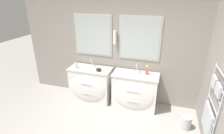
# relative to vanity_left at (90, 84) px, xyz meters

# --- Properties ---
(wall_back) EXTENTS (5.28, 0.16, 2.60)m
(wall_back) POSITION_rel_vanity_left_xyz_m (0.75, 0.34, 0.87)
(wall_back) COLOR gray
(wall_back) RESTS_ON ground_plane
(wall_right) EXTENTS (0.13, 4.03, 2.60)m
(wall_right) POSITION_rel_vanity_left_xyz_m (2.62, -0.80, 0.85)
(wall_right) COLOR gray
(wall_right) RESTS_ON ground_plane
(vanity_left) EXTENTS (1.06, 0.56, 0.87)m
(vanity_left) POSITION_rel_vanity_left_xyz_m (0.00, 0.00, 0.00)
(vanity_left) COLOR white
(vanity_left) RESTS_ON ground_plane
(vanity_right) EXTENTS (1.06, 0.56, 0.87)m
(vanity_right) POSITION_rel_vanity_left_xyz_m (1.15, 0.00, 0.00)
(vanity_right) COLOR white
(vanity_right) RESTS_ON ground_plane
(faucet_left) EXTENTS (0.17, 0.13, 0.21)m
(faucet_left) POSITION_rel_vanity_left_xyz_m (0.00, 0.15, 0.53)
(faucet_left) COLOR silver
(faucet_left) RESTS_ON vanity_left
(faucet_right) EXTENTS (0.17, 0.13, 0.21)m
(faucet_right) POSITION_rel_vanity_left_xyz_m (1.15, 0.15, 0.53)
(faucet_right) COLOR silver
(faucet_right) RESTS_ON vanity_right
(toiletry_bottle) EXTENTS (0.08, 0.08, 0.19)m
(toiletry_bottle) POSITION_rel_vanity_left_xyz_m (-0.34, -0.05, 0.51)
(toiletry_bottle) COLOR silver
(toiletry_bottle) RESTS_ON vanity_left
(amenity_bowl) EXTENTS (0.13, 0.13, 0.08)m
(amenity_bowl) POSITION_rel_vanity_left_xyz_m (0.26, -0.06, 0.46)
(amenity_bowl) COLOR black
(amenity_bowl) RESTS_ON vanity_left
(flower_vase) EXTENTS (0.07, 0.07, 0.22)m
(flower_vase) POSITION_rel_vanity_left_xyz_m (1.39, 0.10, 0.52)
(flower_vase) COLOR #CC4C51
(flower_vase) RESTS_ON vanity_right
(waste_bin) EXTENTS (0.20, 0.20, 0.28)m
(waste_bin) POSITION_rel_vanity_left_xyz_m (2.31, -0.43, -0.30)
(waste_bin) COLOR #B7B7BC
(waste_bin) RESTS_ON ground_plane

